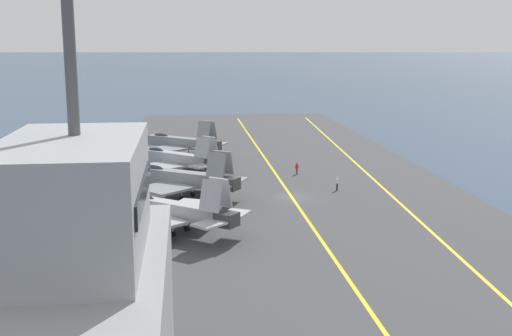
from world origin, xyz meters
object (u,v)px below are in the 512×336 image
object	(u,v)px
crew_red_vest	(297,168)
crew_white_vest	(337,183)
parked_jet_third	(177,159)
parked_jet_nearest	(174,210)
parked_jet_second	(181,178)
parked_jet_fourth	(180,143)

from	to	relation	value
crew_red_vest	crew_white_vest	size ratio (longest dim) A/B	0.97
parked_jet_third	parked_jet_nearest	bearing A→B (deg)	179.97
parked_jet_nearest	parked_jet_second	world-z (taller)	parked_jet_second
parked_jet_fourth	crew_white_vest	bearing A→B (deg)	-141.52
parked_jet_nearest	crew_white_vest	size ratio (longest dim) A/B	8.16
parked_jet_second	parked_jet_fourth	size ratio (longest dim) A/B	1.05
parked_jet_nearest	parked_jet_fourth	distance (m)	41.54
parked_jet_second	crew_white_vest	distance (m)	19.95
parked_jet_third	parked_jet_fourth	world-z (taller)	parked_jet_fourth
parked_jet_nearest	crew_red_vest	size ratio (longest dim) A/B	8.37
parked_jet_third	parked_jet_fourth	xyz separation A→B (m)	(12.89, -0.44, 0.29)
parked_jet_nearest	parked_jet_third	world-z (taller)	parked_jet_nearest
parked_jet_second	crew_white_vest	world-z (taller)	parked_jet_second
crew_red_vest	parked_jet_nearest	bearing A→B (deg)	147.41
parked_jet_third	crew_red_vest	distance (m)	17.20
parked_jet_second	parked_jet_third	xyz separation A→B (m)	(14.27, 0.66, -0.25)
parked_jet_second	crew_white_vest	bearing A→B (deg)	-84.29
crew_white_vest	parked_jet_third	bearing A→B (deg)	59.00
parked_jet_nearest	parked_jet_second	xyz separation A→B (m)	(14.37, -0.68, 0.12)
parked_jet_third	crew_red_vest	world-z (taller)	parked_jet_third
parked_jet_third	parked_jet_fourth	size ratio (longest dim) A/B	1.00
parked_jet_fourth	parked_jet_second	bearing A→B (deg)	-179.53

